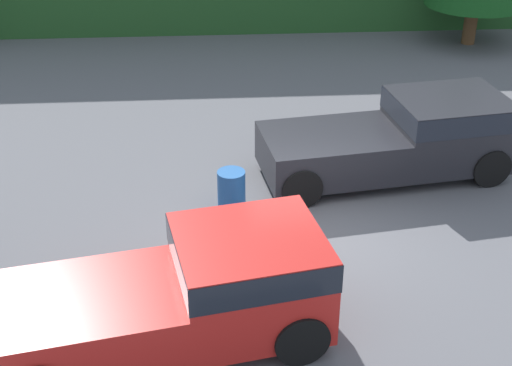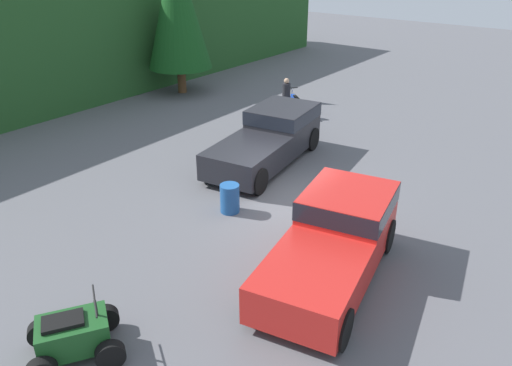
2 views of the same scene
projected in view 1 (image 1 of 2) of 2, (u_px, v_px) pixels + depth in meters
The scene contains 4 objects.
ground_plane at pixel (311, 233), 14.12m from camera, with size 80.00×80.00×0.00m, color #5B5B60.
pickup_truck_red at pixel (193, 290), 11.02m from camera, with size 5.32×3.02×1.76m.
pickup_truck_second at pixel (406, 135), 15.89m from camera, with size 5.69×2.88×1.76m.
steel_barrel at pixel (231, 191), 14.73m from camera, with size 0.58×0.58×0.88m.
Camera 1 is at (-1.88, -11.74, 7.76)m, focal length 50.00 mm.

